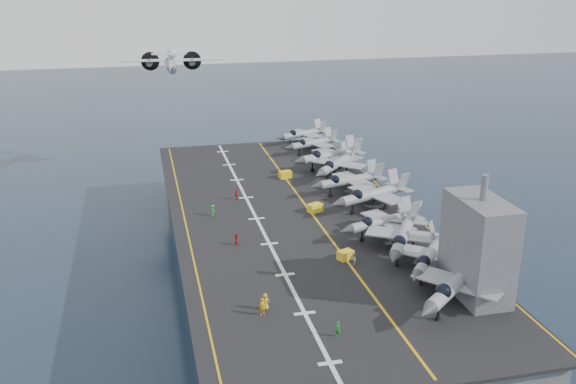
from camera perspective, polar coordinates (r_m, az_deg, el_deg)
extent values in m
plane|color=#142135|center=(105.98, 0.50, -7.35)|extent=(500.00, 500.00, 0.00)
cube|color=#56595E|center=(103.84, 0.50, -4.88)|extent=(36.00, 90.00, 10.00)
cube|color=black|center=(101.83, 0.51, -2.21)|extent=(38.00, 92.00, 0.40)
cube|color=gold|center=(102.45, 2.14, -1.95)|extent=(0.35, 90.00, 0.02)
cube|color=silver|center=(100.59, -2.81, -2.38)|extent=(0.50, 90.00, 0.02)
cube|color=gold|center=(99.38, -9.07, -2.88)|extent=(0.25, 90.00, 0.02)
cube|color=gold|center=(107.36, 10.16, -1.24)|extent=(0.25, 90.00, 0.02)
imported|color=gold|center=(74.46, -2.03, -9.71)|extent=(1.22, 0.83, 2.01)
imported|color=#CE930B|center=(73.40, -2.27, -10.15)|extent=(1.44, 1.19, 2.06)
imported|color=#B21919|center=(91.24, -4.57, -4.22)|extent=(0.87, 1.10, 1.61)
imported|color=green|center=(102.19, -6.72, -1.61)|extent=(1.11, 1.27, 1.78)
imported|color=#B21D0E|center=(108.99, -4.61, -0.24)|extent=(1.15, 1.14, 1.62)
imported|color=#1D832D|center=(69.70, 4.45, -12.07)|extent=(1.25, 1.22, 1.75)
imported|color=silver|center=(85.26, 5.86, -5.96)|extent=(1.15, 1.26, 1.75)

